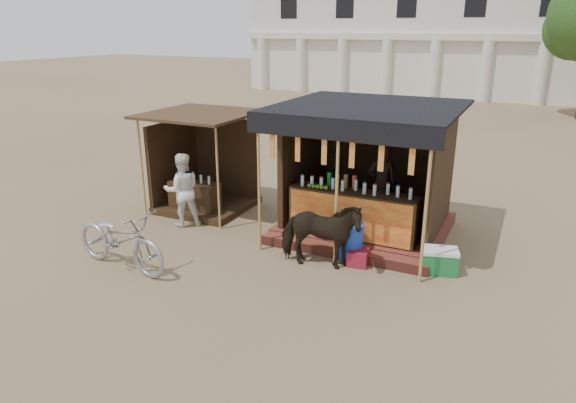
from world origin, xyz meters
The scene contains 10 objects.
ground centered at (0.00, 0.00, 0.00)m, with size 120.00×120.00×0.00m, color #846B4C.
main_stall centered at (1.01, 3.36, 1.03)m, with size 3.60×3.61×2.78m.
secondary_stall centered at (-3.17, 3.24, 0.85)m, with size 2.40×2.40×2.38m.
cow centered at (0.79, 1.33, 0.66)m, with size 0.71×1.56×1.31m, color black.
motorbike centered at (-2.51, -0.29, 0.58)m, with size 0.77×2.19×1.15m, color #A0A0A9.
bystander centered at (-2.81, 2.00, 0.83)m, with size 0.81×0.63×1.66m, color white.
blue_barrel centered at (1.19, 1.92, 0.36)m, with size 0.46×0.46×0.73m, color blue.
red_crate centered at (1.40, 1.74, 0.15)m, with size 0.37×0.38×0.30m, color maroon.
cooler centered at (2.83, 2.09, 0.23)m, with size 0.74×0.60×0.46m.
background_building centered at (-2.00, 29.94, 3.98)m, with size 26.00×7.45×8.18m.
Camera 1 is at (4.05, -6.76, 4.26)m, focal length 32.00 mm.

